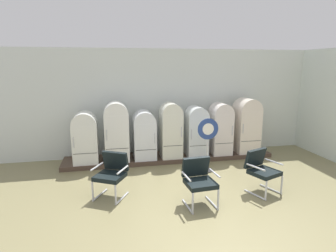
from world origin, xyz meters
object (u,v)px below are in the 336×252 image
Objects in this scene: refrigerator_1 at (116,130)px; refrigerator_5 at (221,127)px; refrigerator_6 at (246,124)px; armchair_right at (261,168)px; refrigerator_4 at (196,130)px; armchair_left at (112,172)px; refrigerator_0 at (85,136)px; refrigerator_3 at (171,128)px; refrigerator_2 at (144,133)px; sign_stand at (207,144)px; armchair_center at (199,179)px.

refrigerator_1 is 1.07× the size of refrigerator_5.
armchair_right is (-0.86, -2.46, -0.45)m from refrigerator_6.
armchair_left is (-2.47, -1.97, -0.35)m from refrigerator_4.
refrigerator_0 is at bearing -179.79° from refrigerator_6.
refrigerator_2 is at bearing 176.22° from refrigerator_3.
refrigerator_4 is (1.53, -0.04, 0.05)m from refrigerator_2.
refrigerator_6 is (3.14, 0.00, 0.15)m from refrigerator_2.
refrigerator_2 is at bearing 144.99° from sign_stand.
armchair_center is (0.76, -2.72, -0.30)m from refrigerator_2.
refrigerator_0 is 3.90m from refrigerator_5.
refrigerator_4 is at bearing -179.34° from refrigerator_5.
refrigerator_3 is at bearing -0.90° from refrigerator_0.
refrigerator_6 is at bearing 0.08° from refrigerator_2.
refrigerator_1 reaches higher than refrigerator_4.
refrigerator_0 is 2.13m from armchair_left.
refrigerator_0 is 3.15m from refrigerator_4.
sign_stand is at bearing 118.48° from armchair_right.
armchair_left is at bearing -148.42° from refrigerator_5.
sign_stand reaches higher than armchair_left.
refrigerator_0 is 1.48× the size of armchair_right.
armchair_left is at bearing -114.96° from refrigerator_2.
refrigerator_6 is (1.60, 0.04, 0.10)m from refrigerator_4.
armchair_left is 1.00× the size of armchair_right.
refrigerator_3 is 1.28m from sign_stand.
refrigerator_0 is 0.86m from refrigerator_1.
refrigerator_6 is 1.75× the size of armchair_center.
armchair_center is at bearing -131.12° from refrigerator_6.
refrigerator_5 is 1.62× the size of armchair_right.
refrigerator_5 is at bearing 89.59° from armchair_right.
armchair_left is at bearing 172.11° from armchair_right.
armchair_left is 3.24m from armchair_right.
refrigerator_0 is 0.85× the size of refrigerator_6.
refrigerator_0 is 0.85× the size of refrigerator_1.
refrigerator_6 is at bearing 2.12° from refrigerator_5.
refrigerator_2 is 0.96× the size of sign_stand.
refrigerator_3 is 0.96× the size of refrigerator_6.
refrigerator_5 reaches higher than armchair_left.
refrigerator_2 is 2.84m from armchair_center.
refrigerator_1 is 1.75× the size of armchair_left.
refrigerator_2 is 1.53m from refrigerator_4.
refrigerator_3 is 1.03× the size of refrigerator_5.
refrigerator_0 is 1.48× the size of armchair_center.
refrigerator_2 is 3.36m from armchair_right.
refrigerator_3 is at bearing 89.79° from armchair_center.
armchair_center is 0.66× the size of sign_stand.
refrigerator_2 is 2.29m from refrigerator_5.
refrigerator_4 is 1.55× the size of armchair_left.
refrigerator_5 reaches higher than refrigerator_2.
refrigerator_1 reaches higher than armchair_center.
refrigerator_0 is 0.96× the size of refrigerator_4.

